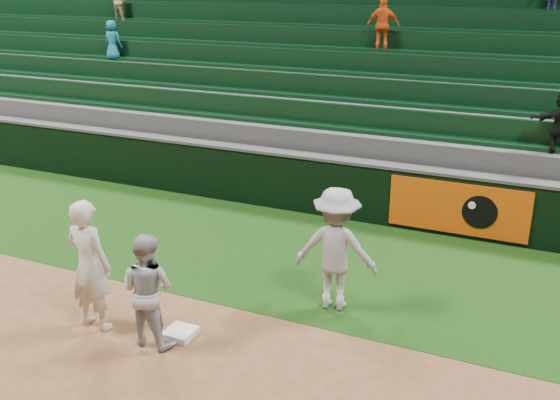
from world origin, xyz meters
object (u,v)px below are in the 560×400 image
object	(u,v)px
first_base	(180,333)
first_baseman	(89,265)
base_coach	(336,249)
baserunner	(148,290)

from	to	relation	value
first_base	first_baseman	distance (m)	1.57
base_coach	baserunner	bearing A→B (deg)	37.42
first_base	base_coach	size ratio (longest dim) A/B	0.21
first_baseman	baserunner	bearing A→B (deg)	-177.48
baserunner	base_coach	world-z (taller)	base_coach
baserunner	base_coach	xyz separation A→B (m)	(1.96, 1.94, 0.15)
first_baseman	baserunner	world-z (taller)	first_baseman
first_base	first_baseman	world-z (taller)	first_baseman
first_base	baserunner	distance (m)	0.85
baserunner	first_base	bearing A→B (deg)	-132.58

